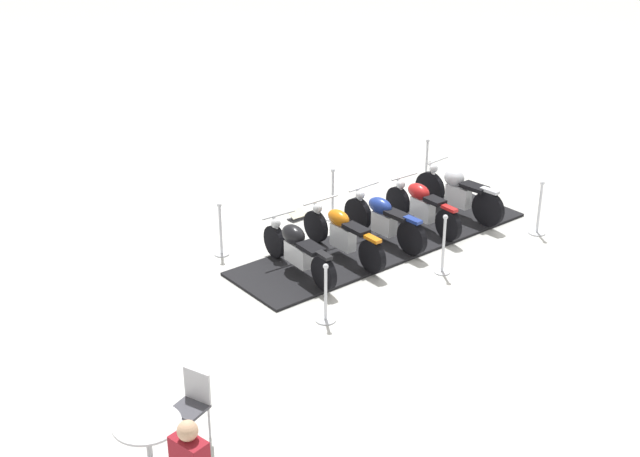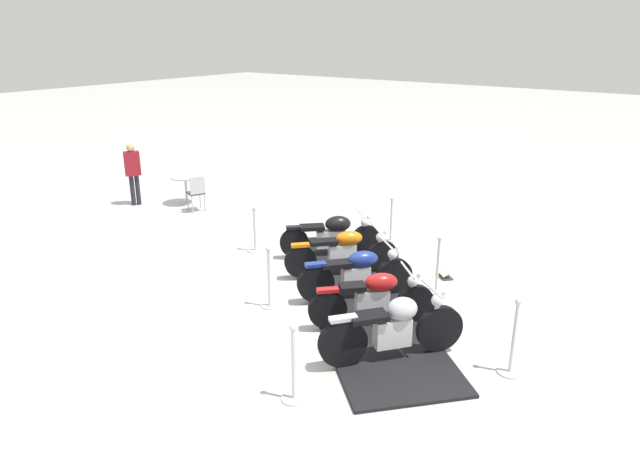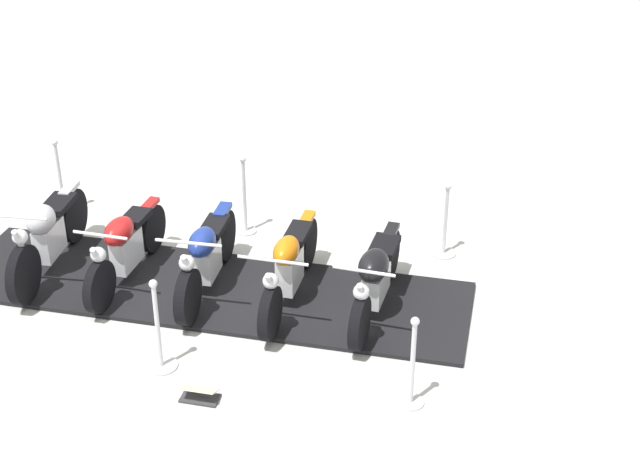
{
  "view_description": "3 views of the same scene",
  "coord_description": "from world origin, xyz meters",
  "px_view_note": "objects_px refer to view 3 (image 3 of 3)",
  "views": [
    {
      "loc": [
        -1.05,
        14.49,
        6.9
      ],
      "look_at": [
        1.07,
        0.99,
        0.68
      ],
      "focal_mm": 47.12,
      "sensor_mm": 36.0,
      "label": 1
    },
    {
      "loc": [
        -7.79,
        -4.91,
        4.56
      ],
      "look_at": [
        0.43,
        1.09,
        0.98
      ],
      "focal_mm": 31.98,
      "sensor_mm": 36.0,
      "label": 2
    },
    {
      "loc": [
        8.76,
        -3.39,
        5.95
      ],
      "look_at": [
        0.34,
        1.35,
        0.67
      ],
      "focal_mm": 51.11,
      "sensor_mm": 36.0,
      "label": 3
    }
  ],
  "objects_px": {
    "motorcycle_black": "(375,277)",
    "stanchion_left_mid": "(245,205)",
    "motorcycle_navy": "(206,256)",
    "stanchion_right_mid": "(159,341)",
    "stanchion_left_rear": "(445,232)",
    "info_placard": "(200,395)",
    "motorcycle_maroon": "(125,246)",
    "motorcycle_copper": "(289,266)",
    "stanchion_right_rear": "(412,373)",
    "stanchion_left_front": "(62,189)",
    "motorcycle_chrome": "(47,234)"
  },
  "relations": [
    {
      "from": "motorcycle_black",
      "to": "stanchion_right_mid",
      "type": "relative_size",
      "value": 1.48
    },
    {
      "from": "stanchion_left_rear",
      "to": "stanchion_right_rear",
      "type": "distance_m",
      "value": 3.07
    },
    {
      "from": "motorcycle_chrome",
      "to": "stanchion_right_rear",
      "type": "distance_m",
      "value": 4.95
    },
    {
      "from": "stanchion_left_rear",
      "to": "info_placard",
      "type": "xyz_separation_m",
      "value": [
        1.17,
        -3.89,
        -0.26
      ]
    },
    {
      "from": "motorcycle_copper",
      "to": "stanchion_left_front",
      "type": "xyz_separation_m",
      "value": [
        -3.64,
        -1.67,
        -0.16
      ]
    },
    {
      "from": "stanchion_left_rear",
      "to": "stanchion_right_rear",
      "type": "height_order",
      "value": "stanchion_right_rear"
    },
    {
      "from": "stanchion_right_rear",
      "to": "motorcycle_copper",
      "type": "bearing_deg",
      "value": -174.65
    },
    {
      "from": "stanchion_left_rear",
      "to": "stanchion_right_mid",
      "type": "distance_m",
      "value": 4.07
    },
    {
      "from": "motorcycle_copper",
      "to": "motorcycle_black",
      "type": "xyz_separation_m",
      "value": [
        0.69,
        0.75,
        -0.0
      ]
    },
    {
      "from": "stanchion_left_front",
      "to": "stanchion_left_mid",
      "type": "distance_m",
      "value": 2.67
    },
    {
      "from": "motorcycle_maroon",
      "to": "motorcycle_chrome",
      "type": "bearing_deg",
      "value": -88.75
    },
    {
      "from": "motorcycle_chrome",
      "to": "stanchion_right_rear",
      "type": "relative_size",
      "value": 1.74
    },
    {
      "from": "motorcycle_black",
      "to": "stanchion_left_rear",
      "type": "xyz_separation_m",
      "value": [
        -0.74,
        1.53,
        -0.18
      ]
    },
    {
      "from": "motorcycle_maroon",
      "to": "stanchion_right_rear",
      "type": "height_order",
      "value": "stanchion_right_rear"
    },
    {
      "from": "motorcycle_navy",
      "to": "motorcycle_maroon",
      "type": "bearing_deg",
      "value": -91.32
    },
    {
      "from": "stanchion_left_front",
      "to": "motorcycle_navy",
      "type": "bearing_deg",
      "value": 17.39
    },
    {
      "from": "motorcycle_navy",
      "to": "stanchion_right_mid",
      "type": "bearing_deg",
      "value": -2.12
    },
    {
      "from": "motorcycle_navy",
      "to": "motorcycle_black",
      "type": "xyz_separation_m",
      "value": [
        1.38,
        1.5,
        -0.0
      ]
    },
    {
      "from": "stanchion_right_mid",
      "to": "stanchion_left_mid",
      "type": "bearing_deg",
      "value": 137.65
    },
    {
      "from": "info_placard",
      "to": "motorcycle_copper",
      "type": "bearing_deg",
      "value": -102.86
    },
    {
      "from": "stanchion_left_front",
      "to": "stanchion_left_rear",
      "type": "distance_m",
      "value": 5.34
    },
    {
      "from": "motorcycle_maroon",
      "to": "motorcycle_copper",
      "type": "xyz_separation_m",
      "value": [
        1.37,
        1.51,
        -0.01
      ]
    },
    {
      "from": "stanchion_left_mid",
      "to": "stanchion_left_rear",
      "type": "xyz_separation_m",
      "value": [
        1.8,
        1.97,
        -0.08
      ]
    },
    {
      "from": "stanchion_left_mid",
      "to": "stanchion_right_rear",
      "type": "distance_m",
      "value": 4.07
    },
    {
      "from": "motorcycle_chrome",
      "to": "stanchion_right_rear",
      "type": "bearing_deg",
      "value": 67.82
    },
    {
      "from": "motorcycle_maroon",
      "to": "motorcycle_navy",
      "type": "bearing_deg",
      "value": 92.86
    },
    {
      "from": "motorcycle_copper",
      "to": "info_placard",
      "type": "bearing_deg",
      "value": -12.09
    },
    {
      "from": "stanchion_left_front",
      "to": "stanchion_right_mid",
      "type": "bearing_deg",
      "value": -1.3
    },
    {
      "from": "stanchion_left_front",
      "to": "motorcycle_black",
      "type": "bearing_deg",
      "value": 29.17
    },
    {
      "from": "motorcycle_chrome",
      "to": "stanchion_left_front",
      "type": "height_order",
      "value": "stanchion_left_front"
    },
    {
      "from": "stanchion_left_mid",
      "to": "info_placard",
      "type": "height_order",
      "value": "stanchion_left_mid"
    },
    {
      "from": "motorcycle_copper",
      "to": "stanchion_left_mid",
      "type": "relative_size",
      "value": 1.53
    },
    {
      "from": "motorcycle_chrome",
      "to": "info_placard",
      "type": "distance_m",
      "value": 3.29
    },
    {
      "from": "motorcycle_maroon",
      "to": "stanchion_right_rear",
      "type": "bearing_deg",
      "value": 70.07
    },
    {
      "from": "stanchion_right_mid",
      "to": "motorcycle_navy",
      "type": "bearing_deg",
      "value": 137.62
    },
    {
      "from": "motorcycle_maroon",
      "to": "motorcycle_black",
      "type": "bearing_deg",
      "value": 92.07
    },
    {
      "from": "motorcycle_copper",
      "to": "motorcycle_black",
      "type": "relative_size",
      "value": 1.06
    },
    {
      "from": "motorcycle_navy",
      "to": "motorcycle_black",
      "type": "height_order",
      "value": "motorcycle_navy"
    },
    {
      "from": "stanchion_left_rear",
      "to": "motorcycle_navy",
      "type": "bearing_deg",
      "value": -102.07
    },
    {
      "from": "motorcycle_black",
      "to": "stanchion_left_mid",
      "type": "height_order",
      "value": "stanchion_left_mid"
    },
    {
      "from": "motorcycle_chrome",
      "to": "stanchion_left_rear",
      "type": "relative_size",
      "value": 1.78
    },
    {
      "from": "stanchion_right_mid",
      "to": "motorcycle_copper",
      "type": "bearing_deg",
      "value": 103.45
    },
    {
      "from": "motorcycle_navy",
      "to": "stanchion_right_mid",
      "type": "xyz_separation_m",
      "value": [
        1.11,
        -1.02,
        -0.17
      ]
    },
    {
      "from": "stanchion_left_mid",
      "to": "stanchion_left_rear",
      "type": "relative_size",
      "value": 1.1
    },
    {
      "from": "info_placard",
      "to": "motorcycle_maroon",
      "type": "bearing_deg",
      "value": -50.04
    },
    {
      "from": "motorcycle_black",
      "to": "stanchion_right_rear",
      "type": "height_order",
      "value": "stanchion_right_rear"
    },
    {
      "from": "motorcycle_black",
      "to": "stanchion_right_rear",
      "type": "xyz_separation_m",
      "value": [
        1.53,
        -0.54,
        -0.13
      ]
    },
    {
      "from": "motorcycle_copper",
      "to": "motorcycle_black",
      "type": "bearing_deg",
      "value": 90.28
    },
    {
      "from": "motorcycle_navy",
      "to": "stanchion_left_front",
      "type": "distance_m",
      "value": 3.1
    },
    {
      "from": "motorcycle_copper",
      "to": "info_placard",
      "type": "distance_m",
      "value": 2.02
    }
  ]
}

